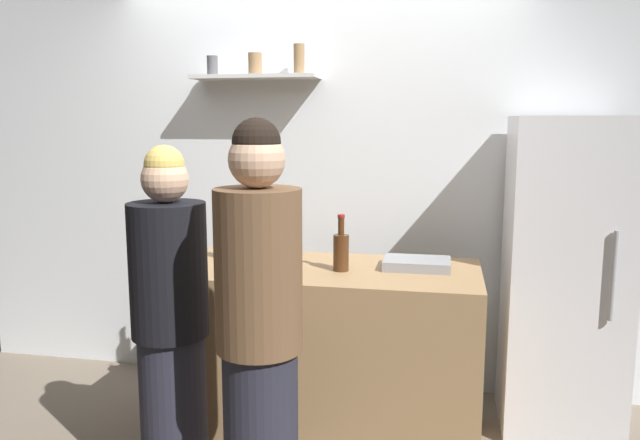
% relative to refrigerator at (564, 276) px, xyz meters
% --- Properties ---
extents(back_wall_assembly, '(4.80, 0.32, 2.60)m').
position_rel_refrigerator_xyz_m(back_wall_assembly, '(-1.43, 0.40, 0.45)').
color(back_wall_assembly, white).
rests_on(back_wall_assembly, ground).
extents(refrigerator, '(0.61, 0.61, 1.71)m').
position_rel_refrigerator_xyz_m(refrigerator, '(0.00, 0.00, 0.00)').
color(refrigerator, white).
rests_on(refrigerator, ground).
extents(counter, '(1.65, 0.75, 0.93)m').
position_rel_refrigerator_xyz_m(counter, '(-1.27, -0.37, -0.39)').
color(counter, '#9E7A51').
rests_on(counter, ground).
extents(baking_pan, '(0.34, 0.24, 0.05)m').
position_rel_refrigerator_xyz_m(baking_pan, '(-0.78, -0.30, 0.10)').
color(baking_pan, gray).
rests_on(baking_pan, counter).
extents(utensil_holder, '(0.10, 0.10, 0.23)m').
position_rel_refrigerator_xyz_m(utensil_holder, '(-1.99, -0.39, 0.14)').
color(utensil_holder, '#B2B2B7').
rests_on(utensil_holder, counter).
extents(wine_bottle_green_glass, '(0.07, 0.07, 0.31)m').
position_rel_refrigerator_xyz_m(wine_bottle_green_glass, '(-2.03, -0.25, 0.19)').
color(wine_bottle_green_glass, '#19471E').
rests_on(wine_bottle_green_glass, counter).
extents(wine_bottle_dark_glass, '(0.08, 0.08, 0.31)m').
position_rel_refrigerator_xyz_m(wine_bottle_dark_glass, '(-1.53, -0.14, 0.19)').
color(wine_bottle_dark_glass, black).
rests_on(wine_bottle_dark_glass, counter).
extents(wine_bottle_amber_glass, '(0.08, 0.08, 0.29)m').
position_rel_refrigerator_xyz_m(wine_bottle_amber_glass, '(-1.16, -0.42, 0.18)').
color(wine_bottle_amber_glass, '#472814').
rests_on(wine_bottle_amber_glass, counter).
extents(wine_bottle_pale_glass, '(0.07, 0.07, 0.33)m').
position_rel_refrigerator_xyz_m(wine_bottle_pale_glass, '(-1.82, -0.29, 0.20)').
color(wine_bottle_pale_glass, '#B2BFB2').
rests_on(wine_bottle_pale_glass, counter).
extents(water_bottle_plastic, '(0.08, 0.08, 0.24)m').
position_rel_refrigerator_xyz_m(water_bottle_plastic, '(-1.70, -0.20, 0.18)').
color(water_bottle_plastic, silver).
rests_on(water_bottle_plastic, counter).
extents(person_brown_jacket, '(0.34, 0.34, 1.70)m').
position_rel_refrigerator_xyz_m(person_brown_jacket, '(-1.34, -1.23, -0.01)').
color(person_brown_jacket, '#262633').
rests_on(person_brown_jacket, ground).
extents(person_blonde, '(0.34, 0.34, 1.59)m').
position_rel_refrigerator_xyz_m(person_blonde, '(-1.82, -1.01, -0.08)').
color(person_blonde, '#262633').
rests_on(person_blonde, ground).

